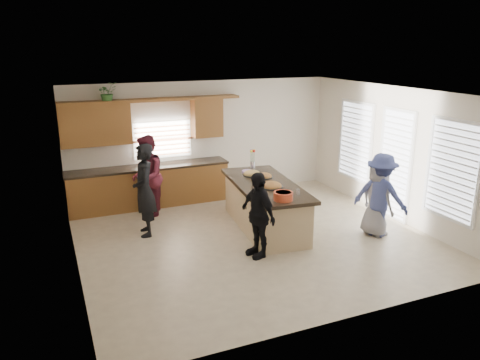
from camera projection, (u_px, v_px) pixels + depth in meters
name	position (u px, v px, depth m)	size (l,w,h in m)	color
floor	(254.00, 238.00, 9.08)	(6.50, 6.50, 0.00)	beige
room_shell	(255.00, 142.00, 8.55)	(6.52, 6.02, 2.81)	silver
back_cabinetry	(146.00, 167.00, 10.69)	(4.08, 0.66, 2.46)	#945A2B
right_wall_glazing	(397.00, 157.00, 9.79)	(0.06, 4.00, 2.25)	white
island	(265.00, 207.00, 9.49)	(1.45, 2.81, 0.95)	tan
platter_front	(272.00, 186.00, 9.07)	(0.45, 0.45, 0.18)	black
platter_mid	(264.00, 176.00, 9.74)	(0.36, 0.36, 0.14)	black
platter_back	(252.00, 174.00, 9.91)	(0.40, 0.40, 0.16)	black
salad_bowl	(283.00, 196.00, 8.33)	(0.35, 0.35, 0.15)	#DB4A28
clear_cup	(298.00, 192.00, 8.64)	(0.07, 0.07, 0.11)	white
plate_stack	(247.00, 172.00, 10.11)	(0.24, 0.24, 0.05)	#C69AE1
flower_vase	(253.00, 158.00, 10.35)	(0.14, 0.14, 0.44)	silver
potted_plant	(107.00, 93.00, 10.01)	(0.41, 0.35, 0.45)	#366D2B
woman_left_back	(144.00, 190.00, 9.03)	(0.67, 0.44, 1.83)	black
woman_left_mid	(147.00, 176.00, 10.05)	(0.87, 0.68, 1.78)	maroon
woman_left_front	(258.00, 215.00, 8.15)	(0.90, 0.38, 1.54)	black
woman_right_back	(381.00, 195.00, 9.02)	(1.06, 0.61, 1.65)	#3C4683
woman_right_front	(377.00, 199.00, 9.07)	(0.72, 0.47, 1.48)	gray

